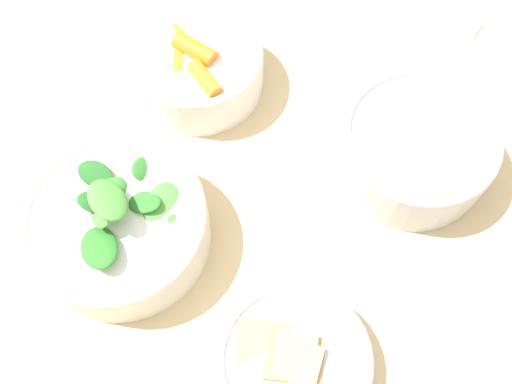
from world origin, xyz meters
TOP-DOWN VIEW (x-y plane):
  - ground_plane at (0.00, 0.00)m, footprint 10.00×10.00m
  - dining_table at (0.00, 0.00)m, footprint 1.23×0.86m
  - bowl_carrots at (-0.21, 0.13)m, footprint 0.15×0.15m
  - bowl_greens at (-0.19, -0.09)m, footprint 0.19×0.19m
  - bowl_beans_hotdog at (0.06, 0.12)m, footprint 0.17×0.17m
  - bowl_cookies at (0.02, -0.14)m, footprint 0.15×0.15m

SIDE VIEW (x-z plane):
  - ground_plane at x=0.00m, z-range 0.00..0.00m
  - dining_table at x=0.00m, z-range 0.27..1.04m
  - bowl_cookies at x=0.02m, z-range 0.77..0.81m
  - bowl_beans_hotdog at x=0.06m, z-range 0.77..0.84m
  - bowl_carrots at x=-0.21m, z-range 0.77..0.84m
  - bowl_greens at x=-0.19m, z-range 0.75..0.86m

